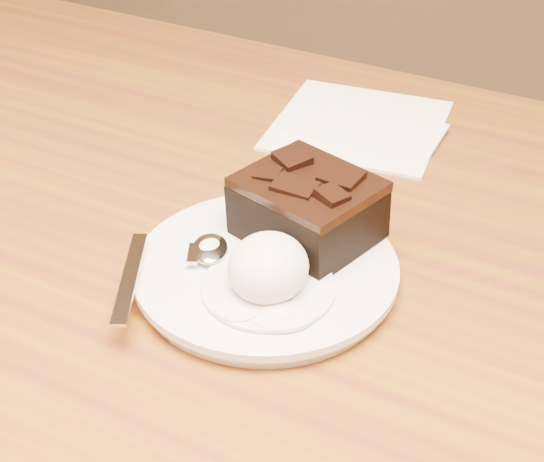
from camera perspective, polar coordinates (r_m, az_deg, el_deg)
The scene contains 8 objects.
plate at distance 0.63m, azimuth -0.43°, elevation -2.83°, with size 0.20×0.20×0.02m, color silver.
brownie at distance 0.64m, azimuth 2.43°, elevation 1.33°, with size 0.10×0.08×0.04m, color black.
ice_cream_scoop at distance 0.59m, azimuth -0.26°, elevation -2.51°, with size 0.06×0.06×0.05m, color white.
melt_puddle at distance 0.60m, azimuth -0.26°, elevation -3.90°, with size 0.10×0.10×0.00m, color silver.
spoon at distance 0.63m, azimuth -4.24°, elevation -1.32°, with size 0.03×0.16×0.01m, color silver, non-canonical shape.
napkin at distance 0.85m, azimuth 5.88°, elevation 7.25°, with size 0.16×0.16×0.01m, color white.
crumb_a at distance 0.58m, azimuth 2.30°, elevation -5.70°, with size 0.01×0.01×0.00m, color black.
crumb_b at distance 0.61m, azimuth 2.11°, elevation -3.24°, with size 0.01×0.01×0.00m, color black.
Camera 1 is at (0.26, -0.44, 1.14)m, focal length 55.60 mm.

